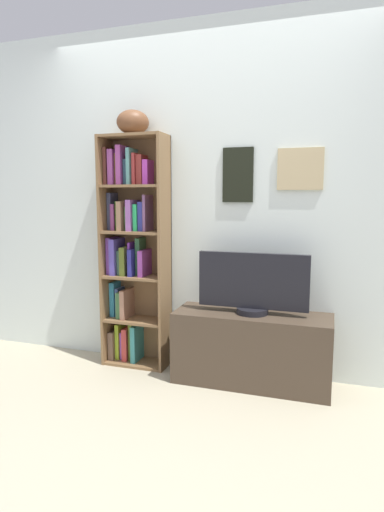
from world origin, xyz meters
TOP-DOWN VIEW (x-y plane):
  - ground at (0.00, 0.00)m, footprint 5.20×5.20m
  - back_wall at (0.00, 1.13)m, footprint 4.80×0.08m
  - bookshelf at (-0.59, 1.01)m, footprint 0.51×0.24m
  - football at (-0.55, 0.98)m, footprint 0.30×0.28m
  - tv_stand at (0.38, 0.91)m, footprint 1.09×0.38m
  - television at (0.38, 0.91)m, footprint 0.77×0.22m

SIDE VIEW (x-z plane):
  - ground at x=0.00m, z-range -0.04..0.00m
  - tv_stand at x=0.38m, z-range 0.00..0.51m
  - television at x=0.38m, z-range 0.51..0.93m
  - bookshelf at x=-0.59m, z-range 0.01..1.78m
  - back_wall at x=0.00m, z-range 0.00..2.59m
  - football at x=-0.55m, z-range 1.78..1.96m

